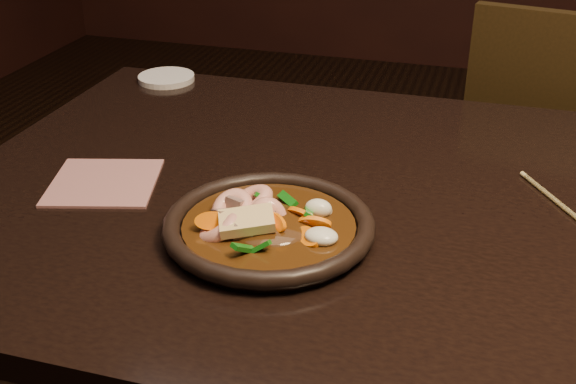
# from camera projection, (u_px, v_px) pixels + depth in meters

# --- Properties ---
(table) EXTENTS (1.60, 0.90, 0.75)m
(table) POSITION_uv_depth(u_px,v_px,m) (475.00, 258.00, 1.06)
(table) COLOR black
(table) RESTS_ON floor
(chair) EXTENTS (0.51, 0.51, 0.92)m
(chair) POSITION_uv_depth(u_px,v_px,m) (558.00, 184.00, 1.65)
(chair) COLOR black
(chair) RESTS_ON floor
(plate) EXTENTS (0.28, 0.28, 0.03)m
(plate) POSITION_uv_depth(u_px,v_px,m) (269.00, 227.00, 0.96)
(plate) COLOR black
(plate) RESTS_ON table
(stirfry) EXTENTS (0.19, 0.17, 0.07)m
(stirfry) POSITION_uv_depth(u_px,v_px,m) (263.00, 222.00, 0.96)
(stirfry) COLOR #361D09
(stirfry) RESTS_ON plate
(saucer_left) EXTENTS (0.12, 0.12, 0.01)m
(saucer_left) POSITION_uv_depth(u_px,v_px,m) (166.00, 78.00, 1.52)
(saucer_left) COLOR white
(saucer_left) RESTS_ON table
(chopsticks) EXTENTS (0.14, 0.22, 0.01)m
(chopsticks) POSITION_uv_depth(u_px,v_px,m) (569.00, 212.00, 1.02)
(chopsticks) COLOR tan
(chopsticks) RESTS_ON table
(napkin) EXTENTS (0.19, 0.19, 0.00)m
(napkin) POSITION_uv_depth(u_px,v_px,m) (104.00, 182.00, 1.10)
(napkin) COLOR #9F6462
(napkin) RESTS_ON table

